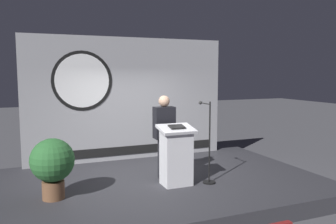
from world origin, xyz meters
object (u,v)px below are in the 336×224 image
podium (176,156)px  microphone_stand (208,154)px  speaker_person (164,136)px  potted_plant (52,163)px

podium → microphone_stand: 0.62m
podium → microphone_stand: size_ratio=0.73×
podium → speaker_person: size_ratio=0.69×
podium → potted_plant: (-2.16, 0.10, 0.05)m
speaker_person → microphone_stand: size_ratio=1.06×
speaker_person → potted_plant: 2.16m
podium → speaker_person: (-0.05, 0.48, 0.28)m
speaker_person → microphone_stand: 0.92m
podium → microphone_stand: (0.61, -0.10, -0.00)m
podium → speaker_person: 0.56m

